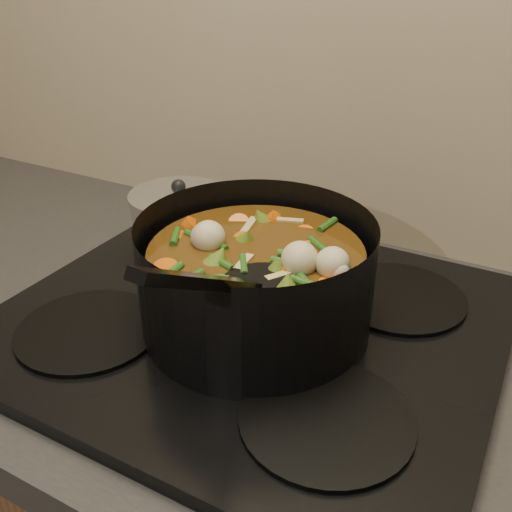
% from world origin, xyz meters
% --- Properties ---
extents(stovetop, '(0.62, 0.54, 0.03)m').
position_xyz_m(stovetop, '(0.00, 1.93, 0.92)').
color(stovetop, black).
rests_on(stovetop, counter).
extents(stockpot, '(0.35, 0.42, 0.21)m').
position_xyz_m(stockpot, '(0.02, 1.91, 1.00)').
color(stockpot, black).
rests_on(stockpot, stovetop).
extents(saucepan, '(0.15, 0.15, 0.12)m').
position_xyz_m(saucepan, '(-0.17, 2.03, 0.98)').
color(saucepan, silver).
rests_on(saucepan, stovetop).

